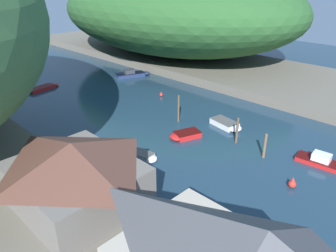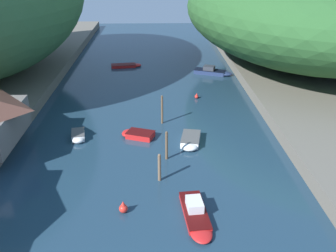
{
  "view_description": "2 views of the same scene",
  "coord_description": "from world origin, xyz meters",
  "px_view_note": "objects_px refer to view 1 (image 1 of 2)",
  "views": [
    {
      "loc": [
        -26.79,
        0.49,
        17.41
      ],
      "look_at": [
        -2.68,
        23.91,
        1.55
      ],
      "focal_mm": 35.0,
      "sensor_mm": 36.0,
      "label": 1
    },
    {
      "loc": [
        0.85,
        -14.88,
        18.95
      ],
      "look_at": [
        2.1,
        20.13,
        2.48
      ],
      "focal_mm": 40.0,
      "sensor_mm": 36.0,
      "label": 2
    }
  ],
  "objects_px": {
    "boat_moored_right": "(145,157)",
    "boat_small_dinghy": "(45,87)",
    "boat_open_rowboat": "(328,164)",
    "channel_buoy_far": "(292,184)",
    "boathouse_shed": "(74,173)",
    "person_on_quay": "(68,179)",
    "boat_yellow_tender": "(227,125)",
    "boat_red_skiff": "(184,135)",
    "channel_buoy_near": "(161,95)",
    "boat_near_quay": "(134,74)"
  },
  "relations": [
    {
      "from": "boat_red_skiff",
      "to": "person_on_quay",
      "type": "xyz_separation_m",
      "value": [
        -15.4,
        -1.32,
        2.11
      ]
    },
    {
      "from": "boathouse_shed",
      "to": "channel_buoy_near",
      "type": "xyz_separation_m",
      "value": [
        23.72,
        14.95,
        -3.8
      ]
    },
    {
      "from": "boat_moored_right",
      "to": "boat_red_skiff",
      "type": "xyz_separation_m",
      "value": [
        6.43,
        0.37,
        -0.02
      ]
    },
    {
      "from": "boat_yellow_tender",
      "to": "person_on_quay",
      "type": "distance_m",
      "value": 21.35
    },
    {
      "from": "boat_yellow_tender",
      "to": "channel_buoy_far",
      "type": "bearing_deg",
      "value": 71.26
    },
    {
      "from": "channel_buoy_near",
      "to": "person_on_quay",
      "type": "bearing_deg",
      "value": -150.76
    },
    {
      "from": "boat_yellow_tender",
      "to": "channel_buoy_far",
      "type": "distance_m",
      "value": 12.99
    },
    {
      "from": "boat_moored_right",
      "to": "boat_red_skiff",
      "type": "height_order",
      "value": "boat_moored_right"
    },
    {
      "from": "boathouse_shed",
      "to": "channel_buoy_far",
      "type": "xyz_separation_m",
      "value": [
        15.24,
        -10.14,
        -3.7
      ]
    },
    {
      "from": "boat_open_rowboat",
      "to": "person_on_quay",
      "type": "bearing_deg",
      "value": -37.66
    },
    {
      "from": "boathouse_shed",
      "to": "boat_red_skiff",
      "type": "bearing_deg",
      "value": 11.44
    },
    {
      "from": "channel_buoy_near",
      "to": "person_on_quay",
      "type": "relative_size",
      "value": 0.46
    },
    {
      "from": "boat_moored_right",
      "to": "boat_small_dinghy",
      "type": "xyz_separation_m",
      "value": [
        3.6,
        28.43,
        -0.12
      ]
    },
    {
      "from": "boat_red_skiff",
      "to": "boat_small_dinghy",
      "type": "height_order",
      "value": "boat_red_skiff"
    },
    {
      "from": "boat_near_quay",
      "to": "channel_buoy_near",
      "type": "bearing_deg",
      "value": 2.02
    },
    {
      "from": "boat_open_rowboat",
      "to": "boat_yellow_tender",
      "type": "relative_size",
      "value": 1.36
    },
    {
      "from": "channel_buoy_near",
      "to": "channel_buoy_far",
      "type": "distance_m",
      "value": 26.48
    },
    {
      "from": "boat_near_quay",
      "to": "person_on_quay",
      "type": "height_order",
      "value": "person_on_quay"
    },
    {
      "from": "boathouse_shed",
      "to": "channel_buoy_near",
      "type": "relative_size",
      "value": 12.5
    },
    {
      "from": "boathouse_shed",
      "to": "boat_red_skiff",
      "type": "relative_size",
      "value": 2.42
    },
    {
      "from": "channel_buoy_near",
      "to": "boathouse_shed",
      "type": "bearing_deg",
      "value": -147.78
    },
    {
      "from": "boat_open_rowboat",
      "to": "channel_buoy_far",
      "type": "distance_m",
      "value": 5.79
    },
    {
      "from": "boat_moored_right",
      "to": "boat_yellow_tender",
      "type": "xyz_separation_m",
      "value": [
        12.27,
        -1.62,
        0.01
      ]
    },
    {
      "from": "boat_moored_right",
      "to": "channel_buoy_far",
      "type": "xyz_separation_m",
      "value": [
        5.92,
        -12.96,
        0.06
      ]
    },
    {
      "from": "boat_open_rowboat",
      "to": "boathouse_shed",
      "type": "bearing_deg",
      "value": -33.39
    },
    {
      "from": "channel_buoy_far",
      "to": "boat_red_skiff",
      "type": "bearing_deg",
      "value": 87.78
    },
    {
      "from": "boat_near_quay",
      "to": "boat_small_dinghy",
      "type": "bearing_deg",
      "value": -86.68
    },
    {
      "from": "channel_buoy_far",
      "to": "person_on_quay",
      "type": "height_order",
      "value": "person_on_quay"
    },
    {
      "from": "channel_buoy_near",
      "to": "person_on_quay",
      "type": "xyz_separation_m",
      "value": [
        -23.37,
        -13.08,
        2.13
      ]
    },
    {
      "from": "boat_open_rowboat",
      "to": "boat_yellow_tender",
      "type": "xyz_separation_m",
      "value": [
        0.65,
        12.34,
        -0.01
      ]
    },
    {
      "from": "boat_small_dinghy",
      "to": "channel_buoy_near",
      "type": "height_order",
      "value": "channel_buoy_near"
    },
    {
      "from": "channel_buoy_far",
      "to": "person_on_quay",
      "type": "distance_m",
      "value": 19.23
    },
    {
      "from": "boat_red_skiff",
      "to": "boat_yellow_tender",
      "type": "bearing_deg",
      "value": -88.67
    },
    {
      "from": "boat_red_skiff",
      "to": "boat_yellow_tender",
      "type": "xyz_separation_m",
      "value": [
        5.83,
        -1.99,
        0.03
      ]
    },
    {
      "from": "boat_small_dinghy",
      "to": "channel_buoy_near",
      "type": "relative_size",
      "value": 7.17
    },
    {
      "from": "boathouse_shed",
      "to": "boat_open_rowboat",
      "type": "xyz_separation_m",
      "value": [
        20.94,
        -11.14,
        -3.74
      ]
    },
    {
      "from": "boat_yellow_tender",
      "to": "boat_red_skiff",
      "type": "bearing_deg",
      "value": -8.32
    },
    {
      "from": "boat_near_quay",
      "to": "boat_small_dinghy",
      "type": "distance_m",
      "value": 15.69
    },
    {
      "from": "boat_yellow_tender",
      "to": "person_on_quay",
      "type": "bearing_deg",
      "value": 8.72
    },
    {
      "from": "boat_near_quay",
      "to": "channel_buoy_near",
      "type": "relative_size",
      "value": 8.6
    },
    {
      "from": "boat_open_rowboat",
      "to": "channel_buoy_far",
      "type": "xyz_separation_m",
      "value": [
        -5.7,
        1.01,
        0.04
      ]
    },
    {
      "from": "boat_red_skiff",
      "to": "channel_buoy_near",
      "type": "bearing_deg",
      "value": -13.92
    },
    {
      "from": "boat_moored_right",
      "to": "boat_small_dinghy",
      "type": "relative_size",
      "value": 0.58
    },
    {
      "from": "boat_near_quay",
      "to": "boathouse_shed",
      "type": "bearing_deg",
      "value": -24.77
    },
    {
      "from": "boat_red_skiff",
      "to": "channel_buoy_far",
      "type": "relative_size",
      "value": 3.86
    },
    {
      "from": "boat_near_quay",
      "to": "channel_buoy_far",
      "type": "relative_size",
      "value": 6.41
    },
    {
      "from": "boat_moored_right",
      "to": "person_on_quay",
      "type": "height_order",
      "value": "person_on_quay"
    },
    {
      "from": "boat_near_quay",
      "to": "person_on_quay",
      "type": "xyz_separation_m",
      "value": [
        -27.45,
        -24.4,
        2.0
      ]
    },
    {
      "from": "boathouse_shed",
      "to": "boat_open_rowboat",
      "type": "height_order",
      "value": "boathouse_shed"
    },
    {
      "from": "boathouse_shed",
      "to": "boat_moored_right",
      "type": "bearing_deg",
      "value": 16.82
    }
  ]
}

